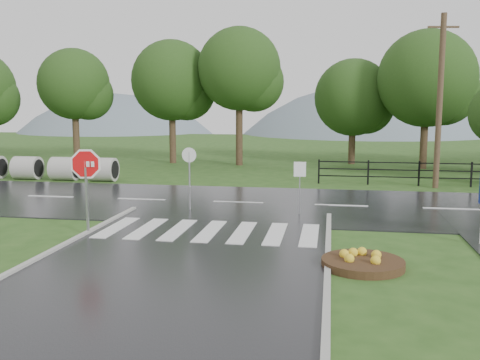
# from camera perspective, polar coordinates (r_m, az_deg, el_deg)

# --- Properties ---
(ground) EXTENTS (120.00, 120.00, 0.00)m
(ground) POSITION_cam_1_polar(r_m,az_deg,el_deg) (11.68, -8.81, -11.30)
(ground) COLOR #294D19
(ground) RESTS_ON ground
(main_road) EXTENTS (90.00, 8.00, 0.04)m
(main_road) POSITION_cam_1_polar(r_m,az_deg,el_deg) (21.10, -0.19, -2.50)
(main_road) COLOR black
(main_road) RESTS_ON ground
(crosswalk) EXTENTS (6.50, 2.80, 0.02)m
(crosswalk) POSITION_cam_1_polar(r_m,az_deg,el_deg) (16.29, -3.23, -5.44)
(crosswalk) COLOR silver
(crosswalk) RESTS_ON ground
(fence_west) EXTENTS (9.58, 0.08, 1.20)m
(fence_west) POSITION_cam_1_polar(r_m,az_deg,el_deg) (26.95, 18.56, 0.92)
(fence_west) COLOR black
(fence_west) RESTS_ON ground
(hills) EXTENTS (102.00, 48.00, 48.00)m
(hills) POSITION_cam_1_polar(r_m,az_deg,el_deg) (77.89, 9.39, -6.54)
(hills) COLOR slate
(hills) RESTS_ON ground
(treeline) EXTENTS (83.20, 5.20, 10.00)m
(treeline) POSITION_cam_1_polar(r_m,az_deg,el_deg) (34.75, 5.40, 1.60)
(treeline) COLOR #1C3B12
(treeline) RESTS_ON ground
(culvert_pipes) EXTENTS (9.70, 1.20, 1.20)m
(culvert_pipes) POSITION_cam_1_polar(r_m,az_deg,el_deg) (30.03, -21.75, 1.22)
(culvert_pipes) COLOR #9E9B93
(culvert_pipes) RESTS_ON ground
(stop_sign) EXTENTS (1.20, 0.26, 2.73)m
(stop_sign) POSITION_cam_1_polar(r_m,az_deg,el_deg) (16.38, -16.12, 0.87)
(stop_sign) COLOR #939399
(stop_sign) RESTS_ON ground
(flower_bed) EXTENTS (1.96, 1.96, 0.39)m
(flower_bed) POSITION_cam_1_polar(r_m,az_deg,el_deg) (13.20, 12.97, -8.47)
(flower_bed) COLOR #332111
(flower_bed) RESTS_ON ground
(reg_sign_small) EXTENTS (0.42, 0.07, 1.90)m
(reg_sign_small) POSITION_cam_1_polar(r_m,az_deg,el_deg) (18.67, 6.39, 0.32)
(reg_sign_small) COLOR #939399
(reg_sign_small) RESTS_ON ground
(reg_sign_round) EXTENTS (0.54, 0.08, 2.33)m
(reg_sign_round) POSITION_cam_1_polar(r_m,az_deg,el_deg) (19.50, -5.42, 0.94)
(reg_sign_round) COLOR #939399
(reg_sign_round) RESTS_ON ground
(utility_pole_east) EXTENTS (1.41, 0.33, 7.95)m
(utility_pole_east) POSITION_cam_1_polar(r_m,az_deg,el_deg) (26.39, 20.53, 7.92)
(utility_pole_east) COLOR #473523
(utility_pole_east) RESTS_ON ground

